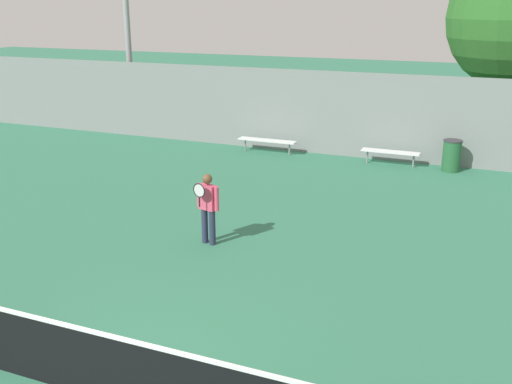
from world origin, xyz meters
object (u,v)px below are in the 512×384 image
at_px(bench_courtside_far, 267,141).
at_px(trash_bin, 452,156).
at_px(tennis_net, 105,367).
at_px(bench_courtside_near, 390,152).
at_px(tennis_player, 208,205).

height_order(bench_courtside_far, trash_bin, trash_bin).
distance_m(tennis_net, bench_courtside_near, 13.61).
distance_m(tennis_net, tennis_player, 5.54).
height_order(tennis_player, bench_courtside_far, tennis_player).
bearing_deg(tennis_player, bench_courtside_near, 85.48).
relative_size(tennis_net, tennis_player, 7.13).
distance_m(tennis_player, bench_courtside_far, 8.40).
relative_size(tennis_player, trash_bin, 1.60).
height_order(tennis_player, trash_bin, tennis_player).
bearing_deg(trash_bin, bench_courtside_far, -179.69).
relative_size(bench_courtside_near, trash_bin, 1.88).
bearing_deg(bench_courtside_far, tennis_player, -77.07).
height_order(bench_courtside_near, bench_courtside_far, same).
bearing_deg(tennis_net, bench_courtside_far, 102.96).
bearing_deg(bench_courtside_far, tennis_net, -77.04).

